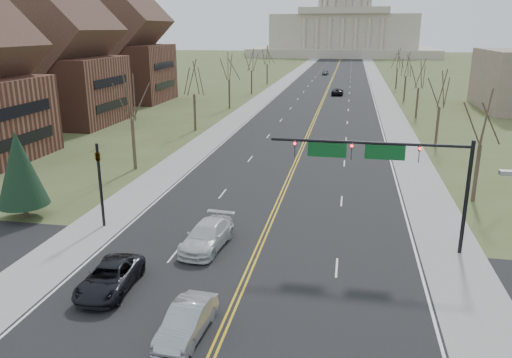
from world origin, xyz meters
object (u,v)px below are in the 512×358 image
at_px(signal_left, 100,176).
at_px(car_far_sb, 325,73).
at_px(signal_mast, 383,160).
at_px(car_sb_inner_lead, 187,321).
at_px(car_far_nb, 337,92).
at_px(car_sb_outer_lead, 110,278).
at_px(car_sb_inner_second, 207,236).

distance_m(signal_left, car_far_sb, 123.91).
xyz_separation_m(signal_mast, signal_left, (-18.95, 0.00, -2.05)).
relative_size(signal_mast, signal_left, 2.02).
bearing_deg(signal_mast, car_sb_inner_lead, -127.67).
bearing_deg(car_sb_inner_lead, car_far_nb, 91.26).
height_order(car_sb_outer_lead, car_far_sb, car_sb_outer_lead).
distance_m(signal_left, car_sb_outer_lead, 10.01).
bearing_deg(car_far_nb, car_far_sb, -82.70).
height_order(signal_mast, signal_left, signal_mast).
bearing_deg(car_sb_outer_lead, signal_left, 116.20).
xyz_separation_m(signal_mast, car_sb_inner_second, (-10.71, -2.15, -4.95)).
distance_m(signal_mast, car_sb_inner_lead, 15.47).
height_order(car_sb_inner_lead, car_sb_outer_lead, car_sb_inner_lead).
distance_m(car_sb_outer_lead, car_far_sb, 131.98).
bearing_deg(car_far_nb, car_sb_inner_second, 86.95).
bearing_deg(car_far_sb, signal_left, -88.89).
xyz_separation_m(car_far_nb, car_far_sb, (-5.07, 47.05, -0.03)).
height_order(car_sb_inner_lead, car_sb_inner_second, car_sb_inner_second).
bearing_deg(car_sb_outer_lead, car_far_sb, 85.33).
bearing_deg(car_far_nb, car_sb_outer_lead, 84.84).
xyz_separation_m(signal_mast, car_far_sb, (-9.99, 123.55, -5.08)).
relative_size(car_sb_outer_lead, car_far_sb, 1.31).
height_order(signal_left, car_far_nb, signal_left).
distance_m(signal_left, car_far_nb, 77.83).
relative_size(signal_mast, car_far_sb, 3.08).
height_order(signal_mast, car_far_sb, signal_mast).
relative_size(signal_left, car_far_sb, 1.53).
relative_size(signal_mast, car_sb_inner_lead, 2.70).
distance_m(car_sb_inner_lead, car_far_nb, 88.18).
height_order(signal_left, car_far_sb, signal_left).
bearing_deg(car_sb_inner_second, car_far_nb, 91.36).
distance_m(car_sb_inner_lead, car_sb_inner_second, 9.60).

